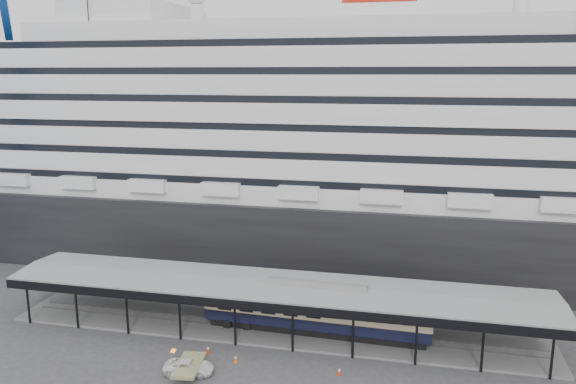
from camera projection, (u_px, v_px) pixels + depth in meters
name	position (u px, v px, depth m)	size (l,w,h in m)	color
ground	(261.00, 352.00, 53.87)	(200.00, 200.00, 0.00)	#39393B
cruise_ship	(319.00, 129.00, 80.58)	(130.00, 30.00, 43.90)	black
platform_canopy	(274.00, 309.00, 58.15)	(56.00, 9.18, 5.30)	slate
port_truck	(189.00, 367.00, 50.05)	(2.05, 4.45, 1.24)	white
pullman_carriage	(316.00, 309.00, 57.12)	(23.31, 3.83, 22.80)	black
traffic_cone_left	(208.00, 349.00, 53.71)	(0.52, 0.52, 0.82)	red
traffic_cone_mid	(236.00, 359.00, 52.03)	(0.38, 0.38, 0.71)	#F15B0D
traffic_cone_right	(339.00, 371.00, 49.82)	(0.50, 0.50, 0.76)	red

